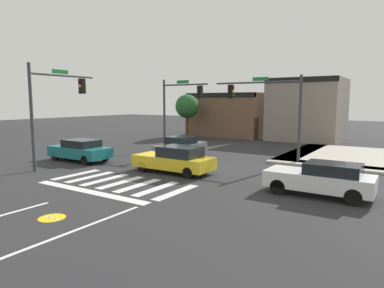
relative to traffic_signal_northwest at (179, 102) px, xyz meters
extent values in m
plane|color=#2B2B2D|center=(3.62, -5.63, -3.85)|extent=(120.00, 120.00, 0.00)
cube|color=silver|center=(0.29, -10.13, -3.85)|extent=(0.47, 2.97, 0.01)
cube|color=silver|center=(1.40, -10.13, -3.85)|extent=(0.47, 2.97, 0.01)
cube|color=silver|center=(2.51, -10.13, -3.85)|extent=(0.47, 2.97, 0.01)
cube|color=silver|center=(3.62, -10.13, -3.85)|extent=(0.47, 2.97, 0.01)
cube|color=silver|center=(4.72, -10.13, -3.85)|extent=(0.47, 2.97, 0.01)
cube|color=silver|center=(5.83, -10.13, -3.85)|extent=(0.47, 2.97, 0.01)
cube|color=silver|center=(6.94, -10.13, -3.85)|extent=(0.47, 2.97, 0.01)
cube|color=white|center=(3.62, -12.13, -3.85)|extent=(6.80, 0.50, 0.01)
cube|color=white|center=(3.62, -15.13, -3.85)|extent=(0.16, 2.00, 0.01)
cylinder|color=yellow|center=(5.31, -15.12, -3.85)|extent=(0.91, 0.91, 0.01)
cylinder|color=white|center=(5.10, -15.12, -3.85)|extent=(0.15, 0.15, 0.00)
cylinder|color=white|center=(5.51, -15.12, -3.85)|extent=(0.15, 0.15, 0.00)
cube|color=white|center=(5.31, -15.12, -3.85)|extent=(0.41, 0.04, 0.00)
cube|color=#B2AA9E|center=(12.62, -0.43, -3.78)|extent=(10.00, 1.60, 0.15)
cube|color=#B2AA9E|center=(8.42, 4.37, -3.78)|extent=(1.60, 10.00, 0.15)
cube|color=#B2AA9E|center=(12.62, 4.37, -3.78)|extent=(10.00, 10.00, 0.15)
cube|color=brown|center=(-2.25, 13.84, -1.44)|extent=(8.26, 6.95, 4.83)
cube|color=black|center=(-2.25, 10.57, 0.73)|extent=(8.26, 0.50, 0.50)
cube|color=gray|center=(6.26, 13.71, -0.77)|extent=(6.75, 6.69, 6.17)
cube|color=black|center=(6.26, 10.57, 2.07)|extent=(6.75, 0.50, 0.50)
cylinder|color=#383A3D|center=(-1.49, 0.00, -1.04)|extent=(0.18, 0.18, 5.63)
cylinder|color=#383A3D|center=(0.52, 0.00, 1.34)|extent=(4.03, 0.12, 0.12)
cube|color=black|center=(1.89, 0.00, 0.77)|extent=(0.32, 0.32, 0.95)
sphere|color=#470A0A|center=(1.72, 0.00, 1.06)|extent=(0.22, 0.22, 0.22)
sphere|color=orange|center=(1.72, 0.00, 0.77)|extent=(0.22, 0.22, 0.22)
sphere|color=#0C3814|center=(1.72, 0.00, 0.47)|extent=(0.22, 0.22, 0.22)
cube|color=#197233|center=(0.32, 0.00, 1.56)|extent=(1.10, 0.03, 0.24)
cylinder|color=#383A3D|center=(-2.43, -10.84, -0.83)|extent=(0.18, 0.18, 6.05)
cylinder|color=#383A3D|center=(-2.43, -8.64, 1.61)|extent=(0.12, 4.39, 0.12)
cube|color=black|center=(-2.43, -7.30, 1.04)|extent=(0.32, 0.32, 0.95)
sphere|color=#470A0A|center=(-2.43, -7.47, 1.33)|extent=(0.22, 0.22, 0.22)
sphere|color=orange|center=(-2.43, -7.47, 1.04)|extent=(0.22, 0.22, 0.22)
sphere|color=#0C3814|center=(-2.43, -7.47, 0.74)|extent=(0.22, 0.22, 0.22)
cube|color=#197233|center=(-2.43, -8.86, 1.83)|extent=(0.03, 1.10, 0.24)
cylinder|color=#383A3D|center=(9.42, -0.31, -1.06)|extent=(0.18, 0.18, 5.58)
cylinder|color=#383A3D|center=(6.45, -0.31, 1.33)|extent=(5.93, 0.12, 0.12)
cube|color=black|center=(4.59, -0.31, 0.75)|extent=(0.32, 0.32, 0.95)
sphere|color=#470A0A|center=(4.76, -0.31, 1.05)|extent=(0.22, 0.22, 0.22)
sphere|color=orange|center=(4.76, -0.31, 0.75)|extent=(0.22, 0.22, 0.22)
sphere|color=#0C3814|center=(4.76, -0.31, 0.46)|extent=(0.22, 0.22, 0.22)
cube|color=#197233|center=(6.75, -0.31, 1.55)|extent=(1.10, 0.03, 0.24)
cube|color=#196B70|center=(-3.03, -7.21, -3.24)|extent=(4.44, 1.82, 0.68)
cube|color=black|center=(-2.82, -7.21, -2.66)|extent=(2.19, 1.60, 0.48)
cylinder|color=black|center=(-4.54, -8.01, -3.55)|extent=(0.61, 0.22, 0.61)
cylinder|color=black|center=(-4.54, -6.41, -3.55)|extent=(0.61, 0.22, 0.61)
cylinder|color=black|center=(-1.52, -8.01, -3.55)|extent=(0.61, 0.22, 0.61)
cylinder|color=black|center=(-1.52, -6.41, -3.55)|extent=(0.61, 0.22, 0.61)
cube|color=gold|center=(4.36, -6.84, -3.25)|extent=(4.55, 1.82, 0.66)
cube|color=black|center=(4.84, -6.84, -2.64)|extent=(2.19, 1.60, 0.57)
cylinder|color=black|center=(2.81, -7.64, -3.55)|extent=(0.60, 0.22, 0.60)
cylinder|color=black|center=(2.81, -6.04, -3.55)|extent=(0.60, 0.22, 0.60)
cylinder|color=black|center=(5.91, -7.64, -3.55)|extent=(0.60, 0.22, 0.60)
cylinder|color=black|center=(5.91, -6.04, -3.55)|extent=(0.60, 0.22, 0.60)
cube|color=white|center=(12.23, -7.29, -3.22)|extent=(4.31, 1.72, 0.68)
cube|color=black|center=(12.80, -7.29, -2.65)|extent=(2.14, 1.51, 0.46)
cylinder|color=black|center=(10.77, -8.04, -3.52)|extent=(0.66, 0.22, 0.66)
cylinder|color=black|center=(10.77, -6.54, -3.52)|extent=(0.66, 0.22, 0.66)
cylinder|color=black|center=(13.70, -8.04, -3.52)|extent=(0.66, 0.22, 0.66)
cylinder|color=black|center=(13.70, -6.54, -3.52)|extent=(0.66, 0.22, 0.66)
cube|color=slate|center=(1.70, -2.26, -3.22)|extent=(1.82, 4.24, 0.63)
cube|color=black|center=(1.70, -2.21, -2.64)|extent=(1.60, 1.86, 0.53)
cylinder|color=black|center=(2.50, -3.70, -3.50)|extent=(0.22, 0.70, 0.70)
cylinder|color=black|center=(0.90, -3.70, -3.50)|extent=(0.22, 0.70, 0.70)
cylinder|color=black|center=(2.50, -0.82, -3.50)|extent=(0.22, 0.70, 0.70)
cylinder|color=black|center=(0.90, -0.82, -3.50)|extent=(0.22, 0.70, 0.70)
cylinder|color=#4C3823|center=(-4.88, 8.37, -2.45)|extent=(0.36, 0.36, 2.80)
sphere|color=#235628|center=(-4.88, 8.37, -0.45)|extent=(2.51, 2.51, 2.51)
camera|label=1|loc=(15.44, -21.95, 0.10)|focal=32.03mm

